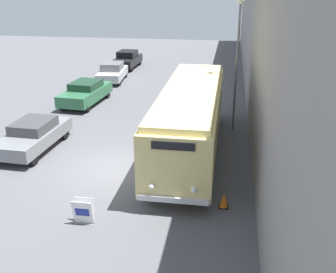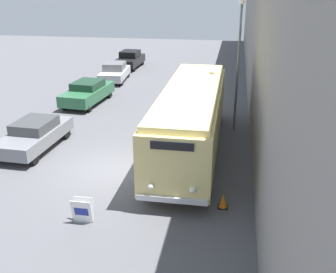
# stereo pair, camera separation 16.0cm
# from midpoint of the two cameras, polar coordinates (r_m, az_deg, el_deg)

# --- Properties ---
(ground_plane) EXTENTS (80.00, 80.00, 0.00)m
(ground_plane) POSITION_cam_midpoint_polar(r_m,az_deg,el_deg) (17.10, -8.57, -4.72)
(ground_plane) COLOR #56565B
(building_wall_right) EXTENTS (0.30, 60.00, 7.70)m
(building_wall_right) POSITION_cam_midpoint_polar(r_m,az_deg,el_deg) (24.86, 12.08, 12.70)
(building_wall_right) COLOR gray
(building_wall_right) RESTS_ON ground_plane
(vintage_bus) EXTENTS (2.59, 11.13, 3.10)m
(vintage_bus) POSITION_cam_midpoint_polar(r_m,az_deg,el_deg) (17.99, 3.00, 2.98)
(vintage_bus) COLOR black
(vintage_bus) RESTS_ON ground_plane
(sign_board) EXTENTS (0.69, 0.33, 0.88)m
(sign_board) POSITION_cam_midpoint_polar(r_m,az_deg,el_deg) (13.53, -12.53, -10.61)
(sign_board) COLOR gray
(sign_board) RESTS_ON ground_plane
(streetlamp) EXTENTS (0.36, 0.36, 6.85)m
(streetlamp) POSITION_cam_midpoint_polar(r_m,az_deg,el_deg) (20.45, 9.87, 12.56)
(streetlamp) COLOR #595E60
(streetlamp) RESTS_ON ground_plane
(parked_car_near) EXTENTS (2.07, 4.61, 1.42)m
(parked_car_near) POSITION_cam_midpoint_polar(r_m,az_deg,el_deg) (19.67, -19.14, 0.23)
(parked_car_near) COLOR black
(parked_car_near) RESTS_ON ground_plane
(parked_car_mid) EXTENTS (2.30, 4.78, 1.46)m
(parked_car_mid) POSITION_cam_midpoint_polar(r_m,az_deg,el_deg) (26.31, -12.03, 6.28)
(parked_car_mid) COLOR black
(parked_car_mid) RESTS_ON ground_plane
(parked_car_far) EXTENTS (2.16, 4.28, 1.47)m
(parked_car_far) POSITION_cam_midpoint_polar(r_m,az_deg,el_deg) (32.07, -8.23, 9.23)
(parked_car_far) COLOR black
(parked_car_far) RESTS_ON ground_plane
(parked_car_distant) EXTENTS (1.95, 4.38, 1.54)m
(parked_car_distant) POSITION_cam_midpoint_polar(r_m,az_deg,el_deg) (37.06, -6.06, 11.06)
(parked_car_distant) COLOR black
(parked_car_distant) RESTS_ON ground_plane
(traffic_cone) EXTENTS (0.36, 0.36, 0.57)m
(traffic_cone) POSITION_cam_midpoint_polar(r_m,az_deg,el_deg) (14.25, 7.77, -9.15)
(traffic_cone) COLOR black
(traffic_cone) RESTS_ON ground_plane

